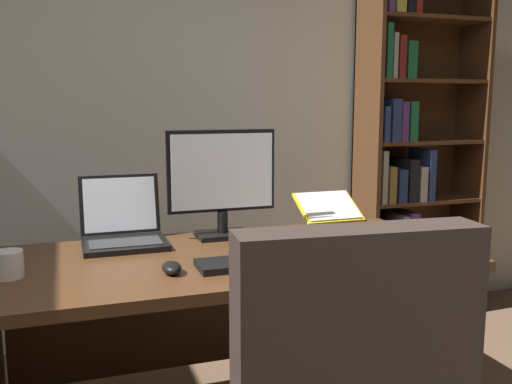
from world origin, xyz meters
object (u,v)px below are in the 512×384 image
object	(u,v)px
bookshelf	(408,147)
computer_mouse	(172,268)
open_binder	(383,254)
coffee_mug	(8,264)
reading_stand_with_book	(330,210)
keyboard	(257,262)
desk	(223,297)
monitor	(222,184)
notepad	(289,248)
pen	(294,245)
laptop	(123,230)

from	to	relation	value
bookshelf	computer_mouse	world-z (taller)	bookshelf
open_binder	coffee_mug	size ratio (longest dim) A/B	6.17
reading_stand_with_book	open_binder	world-z (taller)	reading_stand_with_book
keyboard	reading_stand_with_book	size ratio (longest dim) A/B	1.48
coffee_mug	keyboard	bearing A→B (deg)	-8.94
computer_mouse	open_binder	distance (m)	0.78
desk	coffee_mug	size ratio (longest dim) A/B	18.79
monitor	notepad	world-z (taller)	monitor
bookshelf	coffee_mug	distance (m)	2.35
open_binder	pen	distance (m)	0.34
coffee_mug	bookshelf	bearing A→B (deg)	24.15
monitor	open_binder	xyz separation A→B (m)	(0.48, -0.50, -0.22)
reading_stand_with_book	coffee_mug	xyz separation A→B (m)	(-1.34, -0.38, -0.03)
notepad	keyboard	bearing A→B (deg)	-138.45
laptop	reading_stand_with_book	world-z (taller)	laptop
monitor	keyboard	distance (m)	0.50
desk	reading_stand_with_book	bearing A→B (deg)	23.21
laptop	reading_stand_with_book	xyz separation A→B (m)	(0.94, 0.05, 0.01)
computer_mouse	reading_stand_with_book	world-z (taller)	reading_stand_with_book
laptop	reading_stand_with_book	size ratio (longest dim) A/B	1.14
computer_mouse	reading_stand_with_book	distance (m)	0.97
pen	notepad	bearing A→B (deg)	180.00
bookshelf	computer_mouse	xyz separation A→B (m)	(-1.62, -1.08, -0.28)
laptop	computer_mouse	world-z (taller)	laptop
laptop	coffee_mug	size ratio (longest dim) A/B	3.44
keyboard	coffee_mug	distance (m)	0.82
laptop	coffee_mug	bearing A→B (deg)	-140.26
monitor	notepad	size ratio (longest dim) A/B	2.20
computer_mouse	laptop	bearing A→B (deg)	103.49
laptop	coffee_mug	xyz separation A→B (m)	(-0.40, -0.33, -0.01)
notepad	pen	distance (m)	0.02
reading_stand_with_book	coffee_mug	world-z (taller)	reading_stand_with_book
desk	laptop	world-z (taller)	laptop
bookshelf	monitor	xyz separation A→B (m)	(-1.32, -0.63, -0.07)
computer_mouse	coffee_mug	xyz separation A→B (m)	(-0.51, 0.13, 0.02)
laptop	notepad	size ratio (longest dim) A/B	1.54
monitor	reading_stand_with_book	size ratio (longest dim) A/B	1.63
computer_mouse	reading_stand_with_book	xyz separation A→B (m)	(0.83, 0.51, 0.05)
computer_mouse	notepad	distance (m)	0.52
bookshelf	reading_stand_with_book	distance (m)	1.01
computer_mouse	notepad	world-z (taller)	computer_mouse
open_binder	coffee_mug	distance (m)	1.30
reading_stand_with_book	keyboard	bearing A→B (deg)	-136.34
coffee_mug	notepad	bearing A→B (deg)	2.41
open_binder	keyboard	bearing A→B (deg)	-171.71
laptop	reading_stand_with_book	distance (m)	0.94
monitor	pen	bearing A→B (deg)	-53.16
keyboard	coffee_mug	world-z (taller)	coffee_mug
reading_stand_with_book	bookshelf	bearing A→B (deg)	36.07
bookshelf	computer_mouse	distance (m)	1.97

